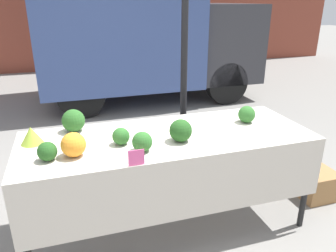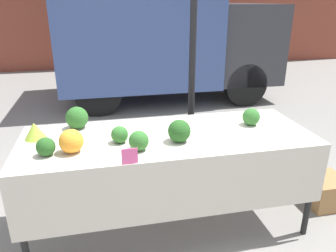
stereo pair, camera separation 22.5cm
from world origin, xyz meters
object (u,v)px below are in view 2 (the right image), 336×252
object	(u,v)px
produce_crate	(324,191)
parked_truck	(159,33)
orange_cauliflower	(71,141)
price_sign	(130,156)

from	to	relation	value
produce_crate	parked_truck	bearing A→B (deg)	101.70
parked_truck	orange_cauliflower	distance (m)	4.57
orange_cauliflower	price_sign	distance (m)	0.47
price_sign	produce_crate	size ratio (longest dim) A/B	0.30
parked_truck	price_sign	world-z (taller)	parked_truck
price_sign	orange_cauliflower	bearing A→B (deg)	145.54
orange_cauliflower	parked_truck	bearing A→B (deg)	71.23
orange_cauliflower	produce_crate	size ratio (longest dim) A/B	0.47
parked_truck	orange_cauliflower	world-z (taller)	parked_truck
parked_truck	produce_crate	bearing A→B (deg)	-78.30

